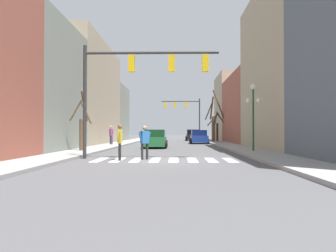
{
  "coord_description": "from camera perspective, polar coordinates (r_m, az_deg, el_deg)",
  "views": [
    {
      "loc": [
        0.57,
        -15.48,
        1.37
      ],
      "look_at": [
        -0.45,
        25.59,
        2.08
      ],
      "focal_mm": 35.0,
      "sensor_mm": 36.0,
      "label": 1
    }
  ],
  "objects": [
    {
      "name": "pedestrian_on_left_sidewalk",
      "position": [
        15.74,
        -8.4,
        -2.24
      ],
      "size": [
        0.31,
        0.74,
        1.73
      ],
      "rotation": [
        0.0,
        0.0,
        4.92
      ],
      "color": "black",
      "rests_on": "ground_plane"
    },
    {
      "name": "sidewalk_left",
      "position": [
        16.67,
        -19.94,
        -5.38
      ],
      "size": [
        2.29,
        90.0,
        0.15
      ],
      "color": "gray",
      "rests_on": "ground_plane"
    },
    {
      "name": "street_lamp_right_corner",
      "position": [
        21.63,
        14.61,
        3.85
      ],
      "size": [
        0.95,
        0.36,
        4.28
      ],
      "color": "#1E4C2D",
      "rests_on": "sidewalk_right"
    },
    {
      "name": "pedestrian_on_right_sidewalk",
      "position": [
        31.92,
        -9.86,
        -1.28
      ],
      "size": [
        0.56,
        0.64,
        1.78
      ],
      "rotation": [
        0.0,
        0.0,
        5.42
      ],
      "color": "#282D47",
      "rests_on": "sidewalk_left"
    },
    {
      "name": "street_tree_left_far",
      "position": [
        42.55,
        8.58,
        -0.06
      ],
      "size": [
        2.46,
        2.03,
        3.83
      ],
      "color": "#473828",
      "rests_on": "sidewalk_right"
    },
    {
      "name": "car_driving_away_lane",
      "position": [
        27.47,
        -2.23,
        -2.34
      ],
      "size": [
        1.99,
        4.13,
        1.53
      ],
      "rotation": [
        0.0,
        0.0,
        -1.57
      ],
      "color": "#236B38",
      "rests_on": "ground_plane"
    },
    {
      "name": "car_parked_right_far",
      "position": [
        49.89,
        4.35,
        -1.65
      ],
      "size": [
        2.19,
        4.15,
        1.68
      ],
      "rotation": [
        0.0,
        0.0,
        1.57
      ],
      "color": "black",
      "rests_on": "ground_plane"
    },
    {
      "name": "street_tree_left_near",
      "position": [
        22.04,
        -14.74,
        0.14
      ],
      "size": [
        1.54,
        1.05,
        3.89
      ],
      "color": "brown",
      "rests_on": "sidewalk_left"
    },
    {
      "name": "traffic_signal_far",
      "position": [
        49.26,
        3.07,
        2.84
      ],
      "size": [
        5.82,
        0.28,
        6.33
      ],
      "color": "#2D2D2D",
      "rests_on": "ground_plane"
    },
    {
      "name": "car_driving_toward_lane",
      "position": [
        37.64,
        5.4,
        -1.96
      ],
      "size": [
        2.07,
        4.15,
        1.55
      ],
      "rotation": [
        0.0,
        0.0,
        1.57
      ],
      "color": "navy",
      "rests_on": "ground_plane"
    },
    {
      "name": "pedestrian_crossing_street",
      "position": [
        16.13,
        -4.09,
        -2.36
      ],
      "size": [
        0.61,
        0.51,
        1.66
      ],
      "rotation": [
        0.0,
        0.0,
        0.67
      ],
      "color": "black",
      "rests_on": "ground_plane"
    },
    {
      "name": "crosswalk_stripes",
      "position": [
        15.86,
        -0.65,
        -5.93
      ],
      "size": [
        6.75,
        2.6,
        0.01
      ],
      "color": "white",
      "rests_on": "ground_plane"
    },
    {
      "name": "building_row_right",
      "position": [
        31.01,
        18.49,
        6.22
      ],
      "size": [
        6.0,
        42.72,
        12.12
      ],
      "color": "#515B66",
      "rests_on": "ground_plane"
    },
    {
      "name": "building_row_left",
      "position": [
        30.28,
        -18.38,
        6.41
      ],
      "size": [
        6.0,
        40.55,
        13.31
      ],
      "color": "#934C3D",
      "rests_on": "ground_plane"
    },
    {
      "name": "street_tree_left_mid",
      "position": [
        42.24,
        7.92,
        0.94
      ],
      "size": [
        2.43,
        2.19,
        6.53
      ],
      "color": "brown",
      "rests_on": "sidewalk_right"
    },
    {
      "name": "ground_plane",
      "position": [
        15.55,
        -0.69,
        -6.04
      ],
      "size": [
        240.0,
        240.0,
        0.0
      ],
      "primitive_type": "plane",
      "color": "#4C4C4F"
    },
    {
      "name": "sidewalk_right",
      "position": [
        16.29,
        19.03,
        -5.49
      ],
      "size": [
        2.29,
        90.0,
        0.15
      ],
      "color": "gray",
      "rests_on": "ground_plane"
    },
    {
      "name": "traffic_signal_near",
      "position": [
        16.91,
        -5.59,
        9.0
      ],
      "size": [
        6.9,
        0.28,
        5.78
      ],
      "color": "#2D2D2D",
      "rests_on": "ground_plane"
    }
  ]
}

